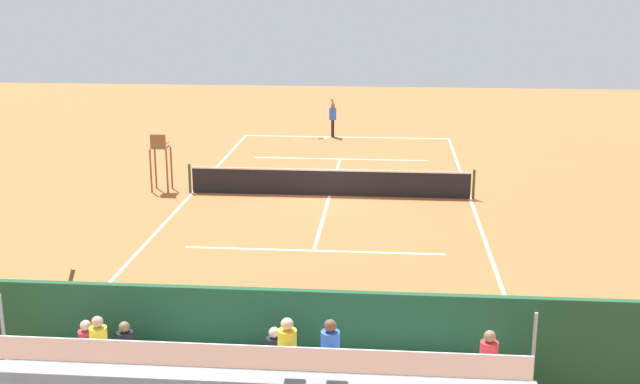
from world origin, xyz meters
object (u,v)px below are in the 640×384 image
(courtside_bench, at_px, (383,347))
(tennis_ball_near, at_px, (357,141))
(line_judge, at_px, (72,315))
(tennis_racket, at_px, (326,138))
(tennis_ball_far, at_px, (289,139))
(umpire_chair, at_px, (160,156))
(equipment_bag, at_px, (272,363))
(bleacher_stand, at_px, (260,376))
(tennis_net, at_px, (330,182))
(tennis_player, at_px, (333,116))

(courtside_bench, xyz_separation_m, tennis_ball_near, (1.44, -23.10, -0.53))
(line_judge, bearing_deg, tennis_racket, -97.73)
(tennis_ball_near, xyz_separation_m, tennis_ball_far, (3.31, -0.21, 0.00))
(tennis_racket, distance_m, line_judge, 24.09)
(umpire_chair, distance_m, equipment_bag, 14.88)
(bleacher_stand, relative_size, tennis_ball_far, 137.27)
(bleacher_stand, bearing_deg, line_judge, -26.26)
(courtside_bench, bearing_deg, tennis_ball_near, -86.43)
(courtside_bench, bearing_deg, tennis_net, -81.28)
(tennis_ball_near, height_order, line_judge, line_judge)
(bleacher_stand, xyz_separation_m, equipment_bag, (0.10, -1.95, -0.75))
(tennis_racket, xyz_separation_m, tennis_ball_far, (1.74, 0.52, 0.02))
(equipment_bag, bearing_deg, line_judge, -1.50)
(tennis_ball_near, bearing_deg, tennis_ball_far, -3.62)
(tennis_player, height_order, tennis_racket, tennis_player)
(tennis_ball_far, relative_size, line_judge, 0.03)
(equipment_bag, bearing_deg, tennis_ball_far, -83.75)
(bleacher_stand, distance_m, tennis_ball_near, 25.20)
(bleacher_stand, distance_m, courtside_bench, 2.97)
(tennis_racket, bearing_deg, tennis_net, 95.28)
(tennis_player, distance_m, tennis_ball_near, 2.02)
(tennis_net, relative_size, courtside_bench, 5.72)
(tennis_player, height_order, tennis_ball_far, tennis_player)
(tennis_ball_far, bearing_deg, courtside_bench, 101.52)
(umpire_chair, bearing_deg, equipment_bag, 114.07)
(equipment_bag, height_order, tennis_player, tennis_player)
(tennis_ball_far, bearing_deg, tennis_ball_near, 176.38)
(tennis_ball_near, bearing_deg, tennis_net, 86.54)
(umpire_chair, xyz_separation_m, tennis_ball_near, (-6.79, -9.68, -1.28))
(tennis_player, bearing_deg, equipment_bag, 91.24)
(equipment_bag, xyz_separation_m, tennis_racket, (0.83, -23.95, -0.16))
(bleacher_stand, distance_m, tennis_ball_far, 25.54)
(tennis_player, bearing_deg, tennis_net, 93.50)
(bleacher_stand, relative_size, tennis_player, 4.70)
(umpire_chair, bearing_deg, tennis_racket, -116.65)
(umpire_chair, xyz_separation_m, tennis_player, (-5.52, -10.91, -0.30))
(tennis_net, xyz_separation_m, tennis_ball_far, (2.72, -10.04, -0.47))
(courtside_bench, height_order, line_judge, line_judge)
(line_judge, bearing_deg, umpire_chair, -81.58)
(tennis_net, xyz_separation_m, tennis_player, (0.68, -11.05, 0.51))
(umpire_chair, height_order, equipment_bag, umpire_chair)
(tennis_ball_far, distance_m, line_judge, 23.40)
(courtside_bench, bearing_deg, tennis_ball_far, -78.48)
(courtside_bench, xyz_separation_m, equipment_bag, (2.18, 0.13, -0.38))
(tennis_player, bearing_deg, courtside_bench, 96.36)
(tennis_racket, height_order, tennis_ball_near, tennis_ball_near)
(umpire_chair, bearing_deg, tennis_net, 178.66)
(equipment_bag, distance_m, tennis_ball_near, 23.24)
(bleacher_stand, bearing_deg, tennis_racket, -87.96)
(tennis_player, bearing_deg, bleacher_stand, 91.35)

